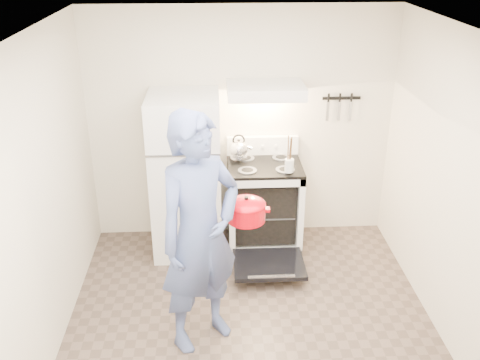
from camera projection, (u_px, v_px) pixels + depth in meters
name	position (u px, v px, depth m)	size (l,w,h in m)	color
floor	(252.00, 336.00, 4.55)	(3.60, 3.60, 0.00)	brown
back_wall	(241.00, 127.00, 5.65)	(3.20, 0.02, 2.50)	beige
refrigerator	(186.00, 176.00, 5.47)	(0.70, 0.70, 1.70)	white
stove_body	(264.00, 206.00, 5.70)	(0.76, 0.65, 0.92)	white
cooktop	(265.00, 166.00, 5.50)	(0.76, 0.65, 0.03)	black
backsplash	(262.00, 145.00, 5.71)	(0.76, 0.07, 0.20)	white
oven_door	(269.00, 264.00, 5.30)	(0.70, 0.54, 0.04)	black
oven_rack	(264.00, 208.00, 5.71)	(0.60, 0.52, 0.01)	slate
range_hood	(266.00, 90.00, 5.24)	(0.76, 0.50, 0.12)	white
knife_strip	(342.00, 98.00, 5.56)	(0.40, 0.02, 0.03)	black
pizza_stone	(270.00, 208.00, 5.68)	(0.35, 0.35, 0.02)	#94704B
tea_kettle	(239.00, 148.00, 5.52)	(0.24, 0.20, 0.29)	#BDBDC2
utensil_jar	(289.00, 165.00, 5.23)	(0.09, 0.09, 0.13)	silver
person	(200.00, 234.00, 4.13)	(0.73, 0.48, 1.99)	#374C75
dutch_oven	(246.00, 212.00, 4.34)	(0.38, 0.31, 0.25)	#BA030D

